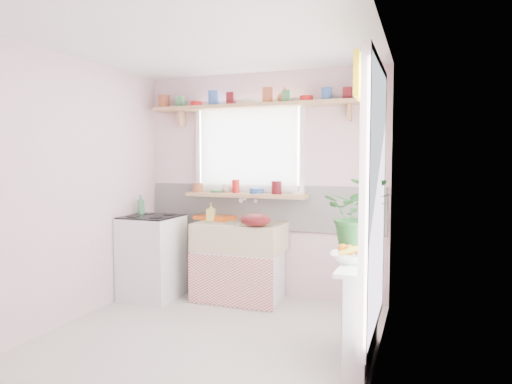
% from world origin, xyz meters
% --- Properties ---
extents(room, '(3.20, 3.20, 3.20)m').
position_xyz_m(room, '(0.66, 0.86, 1.37)').
color(room, beige).
rests_on(room, ground).
extents(sink_unit, '(0.95, 0.65, 1.11)m').
position_xyz_m(sink_unit, '(-0.15, 1.29, 0.43)').
color(sink_unit, white).
rests_on(sink_unit, ground).
extents(cooker, '(0.58, 0.58, 0.93)m').
position_xyz_m(cooker, '(-1.10, 1.05, 0.46)').
color(cooker, white).
rests_on(cooker, ground).
extents(radiator_ledge, '(0.22, 0.95, 0.78)m').
position_xyz_m(radiator_ledge, '(1.30, 0.20, 0.40)').
color(radiator_ledge, white).
rests_on(radiator_ledge, ground).
extents(windowsill, '(1.40, 0.22, 0.04)m').
position_xyz_m(windowsill, '(-0.15, 1.48, 1.14)').
color(windowsill, tan).
rests_on(windowsill, room).
extents(pine_shelf, '(2.52, 0.24, 0.04)m').
position_xyz_m(pine_shelf, '(0.00, 1.47, 2.12)').
color(pine_shelf, tan).
rests_on(pine_shelf, room).
extents(shelf_crockery, '(2.47, 0.11, 0.12)m').
position_xyz_m(shelf_crockery, '(-0.04, 1.47, 2.19)').
color(shelf_crockery, '#A55133').
rests_on(shelf_crockery, pine_shelf).
extents(sill_crockery, '(1.35, 0.11, 0.12)m').
position_xyz_m(sill_crockery, '(-0.20, 1.48, 1.21)').
color(sill_crockery, '#A55133').
rests_on(sill_crockery, windowsill).
extents(dish_tray, '(0.49, 0.40, 0.04)m').
position_xyz_m(dish_tray, '(-0.53, 1.50, 0.87)').
color(dish_tray, orange).
rests_on(dish_tray, sink_unit).
extents(colander, '(0.34, 0.34, 0.14)m').
position_xyz_m(colander, '(0.11, 1.10, 0.92)').
color(colander, '#5A0F13').
rests_on(colander, sink_unit).
extents(jade_plant, '(0.58, 0.51, 0.61)m').
position_xyz_m(jade_plant, '(1.21, 0.60, 1.08)').
color(jade_plant, '#255D25').
rests_on(jade_plant, radiator_ledge).
extents(fruit_bowl, '(0.33, 0.33, 0.07)m').
position_xyz_m(fruit_bowl, '(1.21, 0.11, 0.81)').
color(fruit_bowl, white).
rests_on(fruit_bowl, radiator_ledge).
extents(herb_pot, '(0.11, 0.08, 0.20)m').
position_xyz_m(herb_pot, '(1.30, 0.15, 0.88)').
color(herb_pot, '#2C6327').
rests_on(herb_pot, radiator_ledge).
extents(soap_bottle_sink, '(0.11, 0.11, 0.20)m').
position_xyz_m(soap_bottle_sink, '(-0.53, 1.36, 0.95)').
color(soap_bottle_sink, '#D2CB5D').
rests_on(soap_bottle_sink, sink_unit).
extents(sill_cup, '(0.13, 0.13, 0.10)m').
position_xyz_m(sill_cup, '(-0.39, 1.54, 1.21)').
color(sill_cup, white).
rests_on(sill_cup, windowsill).
extents(sill_bowl, '(0.18, 0.18, 0.05)m').
position_xyz_m(sill_bowl, '(-0.04, 1.54, 1.19)').
color(sill_bowl, '#365FB1').
rests_on(sill_bowl, windowsill).
extents(shelf_vase, '(0.18, 0.18, 0.17)m').
position_xyz_m(shelf_vase, '(0.28, 1.53, 2.22)').
color(shelf_vase, '#B25F36').
rests_on(shelf_vase, pine_shelf).
extents(cooker_bottle, '(0.10, 0.10, 0.22)m').
position_xyz_m(cooker_bottle, '(-1.29, 1.13, 1.03)').
color(cooker_bottle, '#468C5B').
rests_on(cooker_bottle, cooker).
extents(fruit, '(0.20, 0.14, 0.10)m').
position_xyz_m(fruit, '(1.22, 0.12, 0.87)').
color(fruit, orange).
rests_on(fruit, fruit_bowl).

